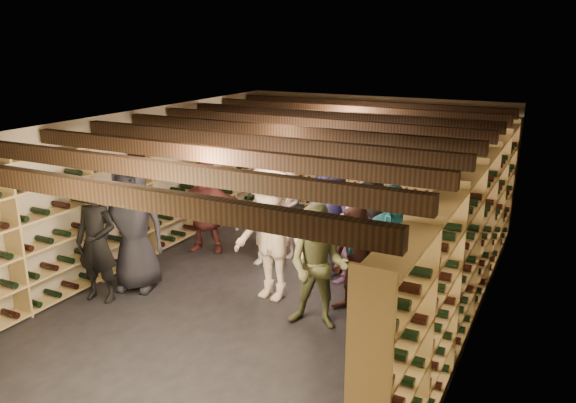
% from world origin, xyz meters
% --- Properties ---
extents(ground, '(8.00, 8.00, 0.00)m').
position_xyz_m(ground, '(0.00, 0.00, 0.00)').
color(ground, black).
rests_on(ground, ground).
extents(walls, '(5.52, 8.02, 2.40)m').
position_xyz_m(walls, '(0.00, 0.00, 1.20)').
color(walls, '#B5AA8D').
rests_on(walls, ground).
extents(ceiling, '(5.50, 8.00, 0.01)m').
position_xyz_m(ceiling, '(0.00, 0.00, 2.40)').
color(ceiling, beige).
rests_on(ceiling, walls).
extents(ceiling_joists, '(5.40, 7.12, 0.18)m').
position_xyz_m(ceiling_joists, '(0.00, 0.00, 2.26)').
color(ceiling_joists, black).
rests_on(ceiling_joists, ground).
extents(wine_rack_left, '(0.32, 7.50, 2.15)m').
position_xyz_m(wine_rack_left, '(-2.57, 0.00, 1.08)').
color(wine_rack_left, '#A58950').
rests_on(wine_rack_left, ground).
extents(wine_rack_right, '(0.32, 7.50, 2.15)m').
position_xyz_m(wine_rack_right, '(2.57, 0.00, 1.08)').
color(wine_rack_right, '#A58950').
rests_on(wine_rack_right, ground).
extents(wine_rack_back, '(4.70, 0.30, 2.15)m').
position_xyz_m(wine_rack_back, '(0.00, 3.83, 1.07)').
color(wine_rack_back, '#A58950').
rests_on(wine_rack_back, ground).
extents(crate_stack_left, '(0.55, 0.41, 0.68)m').
position_xyz_m(crate_stack_left, '(-0.89, 1.30, 0.34)').
color(crate_stack_left, tan).
rests_on(crate_stack_left, ground).
extents(crate_stack_right, '(0.52, 0.36, 0.51)m').
position_xyz_m(crate_stack_right, '(1.04, 1.52, 0.26)').
color(crate_stack_right, tan).
rests_on(crate_stack_right, ground).
extents(crate_loose, '(0.51, 0.35, 0.17)m').
position_xyz_m(crate_loose, '(0.43, 2.16, 0.09)').
color(crate_loose, tan).
rests_on(crate_loose, ground).
extents(person_0, '(1.07, 0.86, 1.90)m').
position_xyz_m(person_0, '(-1.82, -1.16, 0.95)').
color(person_0, black).
rests_on(person_0, ground).
extents(person_1, '(0.68, 0.50, 1.68)m').
position_xyz_m(person_1, '(-2.01, -1.68, 0.84)').
color(person_1, black).
rests_on(person_1, ground).
extents(person_2, '(0.87, 0.73, 1.60)m').
position_xyz_m(person_2, '(0.98, -0.99, 0.80)').
color(person_2, brown).
rests_on(person_2, ground).
extents(person_3, '(1.25, 0.80, 1.83)m').
position_xyz_m(person_3, '(0.07, -0.55, 0.92)').
color(person_3, beige).
rests_on(person_3, ground).
extents(person_4, '(1.17, 0.63, 1.91)m').
position_xyz_m(person_4, '(1.81, -0.77, 0.95)').
color(person_4, '#1F6C81').
rests_on(person_4, ground).
extents(person_5, '(1.54, 0.83, 1.58)m').
position_xyz_m(person_5, '(-1.80, 0.55, 0.79)').
color(person_5, brown).
rests_on(person_5, ground).
extents(person_6, '(1.02, 0.85, 1.77)m').
position_xyz_m(person_6, '(0.42, 0.70, 0.89)').
color(person_6, '#1C1A43').
rests_on(person_6, ground).
extents(person_7, '(0.63, 0.52, 1.50)m').
position_xyz_m(person_7, '(-0.48, 0.96, 0.75)').
color(person_7, gray).
rests_on(person_7, ground).
extents(person_8, '(0.88, 0.78, 1.49)m').
position_xyz_m(person_8, '(1.31, -0.55, 0.75)').
color(person_8, '#3F201A').
rests_on(person_8, ground).
extents(person_9, '(1.08, 0.69, 1.59)m').
position_xyz_m(person_9, '(-0.60, 0.42, 0.79)').
color(person_9, beige).
rests_on(person_9, ground).
extents(person_10, '(1.02, 0.61, 1.63)m').
position_xyz_m(person_10, '(-0.90, 1.30, 0.81)').
color(person_10, '#28513A').
rests_on(person_10, ground).
extents(person_11, '(1.50, 0.66, 1.56)m').
position_xyz_m(person_11, '(0.95, 0.36, 0.78)').
color(person_11, '#8D5F91').
rests_on(person_11, ground).
extents(person_12, '(1.01, 0.77, 1.83)m').
position_xyz_m(person_12, '(0.88, 1.19, 0.92)').
color(person_12, '#323337').
rests_on(person_12, ground).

